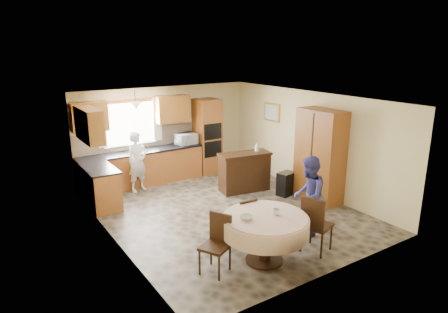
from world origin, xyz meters
name	(u,v)px	position (x,y,z in m)	size (l,w,h in m)	color
floor	(225,211)	(0.00, 0.00, 0.00)	(5.00, 6.00, 0.01)	#71634F
ceiling	(226,99)	(0.00, 0.00, 2.50)	(5.00, 6.00, 0.01)	white
wall_back	(165,132)	(0.00, 3.00, 1.25)	(5.00, 0.02, 2.50)	#D7C689
wall_front	(333,202)	(0.00, -3.00, 1.25)	(5.00, 0.02, 2.50)	#D7C689
wall_left	(110,178)	(-2.50, 0.00, 1.25)	(0.02, 6.00, 2.50)	#D7C689
wall_right	(310,142)	(2.50, 0.00, 1.25)	(0.02, 6.00, 2.50)	#D7C689
window	(130,124)	(-1.00, 2.98, 1.60)	(1.40, 0.03, 1.10)	white
curtain_left	(101,125)	(-1.75, 2.93, 1.65)	(0.22, 0.02, 1.15)	white
curtain_right	(157,119)	(-0.25, 2.93, 1.65)	(0.22, 0.02, 1.15)	white
base_cab_back	(142,168)	(-0.85, 2.70, 0.44)	(3.30, 0.60, 0.88)	#B96831
counter_back	(141,151)	(-0.85, 2.70, 0.90)	(3.30, 0.64, 0.04)	black
base_cab_left	(101,188)	(-2.20, 1.80, 0.44)	(0.60, 1.20, 0.88)	#B96831
counter_left	(99,169)	(-2.20, 1.80, 0.90)	(0.64, 1.20, 0.04)	black
backsplash	(136,139)	(-0.85, 2.99, 1.18)	(3.30, 0.02, 0.55)	#CEB091
wall_cab_left	(89,117)	(-2.05, 2.83, 1.91)	(0.85, 0.33, 0.72)	#A26628
wall_cab_right	(172,109)	(0.15, 2.83, 1.91)	(0.90, 0.33, 0.72)	#A26628
wall_cab_side	(89,125)	(-2.33, 1.80, 1.91)	(0.33, 1.20, 0.72)	#A26628
oven_tower	(207,136)	(1.15, 2.69, 1.06)	(0.66, 0.62, 2.12)	#B96831
oven_upper	(213,132)	(1.15, 2.38, 1.25)	(0.56, 0.01, 0.45)	black
oven_lower	(213,149)	(1.15, 2.38, 0.75)	(0.56, 0.01, 0.45)	black
pendant	(135,106)	(-1.00, 2.50, 2.12)	(0.36, 0.36, 0.18)	beige
sideboard	(244,173)	(1.13, 0.85, 0.46)	(1.29, 0.53, 0.92)	#3B2210
space_heater	(286,184)	(1.80, 0.03, 0.29)	(0.42, 0.29, 0.58)	black
cupboard	(320,156)	(2.22, -0.62, 1.08)	(0.57, 1.14, 2.17)	#B96831
dining_table	(265,226)	(-0.61, -2.13, 0.65)	(1.46, 1.46, 0.83)	#3B2210
chair_left	(217,240)	(-1.43, -1.92, 0.53)	(0.57, 0.57, 0.97)	#3B2210
chair_back	(245,218)	(-0.49, -1.41, 0.49)	(0.40, 0.40, 0.88)	#3B2210
chair_right	(315,222)	(0.31, -2.38, 0.59)	(0.58, 0.58, 1.06)	#3B2210
framed_picture	(272,112)	(2.47, 1.45, 1.80)	(0.06, 0.60, 0.50)	gold
microwave	(186,139)	(0.45, 2.65, 1.08)	(0.56, 0.38, 0.31)	silver
person_sink	(137,162)	(-1.11, 2.30, 0.76)	(0.56, 0.37, 1.53)	silver
person_dining	(308,196)	(0.74, -1.76, 0.78)	(0.76, 0.59, 1.56)	#3B3B82
bowl_sideboard	(238,156)	(0.93, 0.85, 0.95)	(0.20, 0.20, 0.05)	#B2B2B2
bottle_sideboard	(257,148)	(1.50, 0.85, 1.06)	(0.11, 0.11, 0.27)	silver
cup_table	(276,212)	(-0.43, -2.19, 0.88)	(0.13, 0.13, 0.10)	#B2B2B2
bowl_table	(246,217)	(-0.95, -2.06, 0.87)	(0.21, 0.21, 0.07)	#B2B2B2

